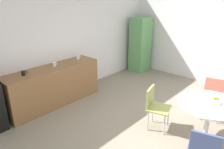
# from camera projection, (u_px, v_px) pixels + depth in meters

# --- Properties ---
(ground_plane) EXTENTS (6.00, 6.00, 0.00)m
(ground_plane) POSITION_uv_depth(u_px,v_px,m) (170.00, 134.00, 4.08)
(ground_plane) COLOR gray
(wall_back) EXTENTS (6.00, 0.10, 2.60)m
(wall_back) POSITION_uv_depth(u_px,v_px,m) (68.00, 43.00, 5.50)
(wall_back) COLOR silver
(wall_back) RESTS_ON ground_plane
(counter_block) EXTENTS (2.27, 0.60, 0.90)m
(counter_block) POSITION_uv_depth(u_px,v_px,m) (54.00, 86.00, 5.08)
(counter_block) COLOR brown
(counter_block) RESTS_ON ground_plane
(locker_cabinet) EXTENTS (0.60, 0.50, 1.76)m
(locker_cabinet) POSITION_uv_depth(u_px,v_px,m) (140.00, 45.00, 7.13)
(locker_cabinet) COLOR #599959
(locker_cabinet) RESTS_ON ground_plane
(round_table) EXTENTS (1.07, 1.07, 0.76)m
(round_table) POSITION_uv_depth(u_px,v_px,m) (209.00, 111.00, 3.69)
(round_table) COLOR silver
(round_table) RESTS_ON ground_plane
(chair_coral) EXTENTS (0.51, 0.51, 0.83)m
(chair_coral) POSITION_uv_depth(u_px,v_px,m) (213.00, 94.00, 4.51)
(chair_coral) COLOR silver
(chair_coral) RESTS_ON ground_plane
(chair_olive) EXTENTS (0.52, 0.52, 0.83)m
(chair_olive) POSITION_uv_depth(u_px,v_px,m) (154.00, 103.00, 4.13)
(chair_olive) COLOR silver
(chair_olive) RESTS_ON ground_plane
(chair_navy) EXTENTS (0.52, 0.52, 0.83)m
(chair_navy) POSITION_uv_depth(u_px,v_px,m) (204.00, 149.00, 2.92)
(chair_navy) COLOR silver
(chair_navy) RESTS_ON ground_plane
(fruit_bowl) EXTENTS (0.20, 0.20, 0.11)m
(fruit_bowl) POSITION_uv_depth(u_px,v_px,m) (216.00, 100.00, 3.63)
(fruit_bowl) COLOR silver
(fruit_bowl) RESTS_ON round_table
(mug_white) EXTENTS (0.13, 0.08, 0.09)m
(mug_white) POSITION_uv_depth(u_px,v_px,m) (78.00, 57.00, 5.50)
(mug_white) COLOR white
(mug_white) RESTS_ON counter_block
(mug_green) EXTENTS (0.13, 0.08, 0.09)m
(mug_green) POSITION_uv_depth(u_px,v_px,m) (23.00, 73.00, 4.45)
(mug_green) COLOR black
(mug_green) RESTS_ON counter_block
(mug_red) EXTENTS (0.13, 0.08, 0.09)m
(mug_red) POSITION_uv_depth(u_px,v_px,m) (54.00, 64.00, 4.98)
(mug_red) COLOR white
(mug_red) RESTS_ON counter_block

